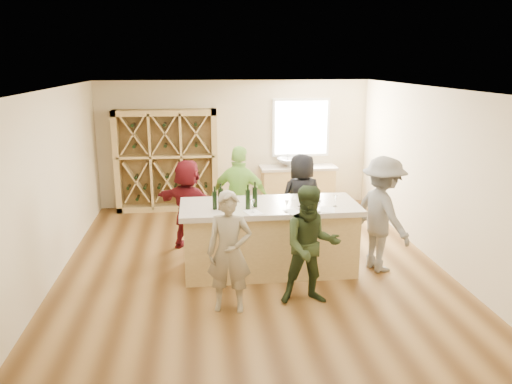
{
  "coord_description": "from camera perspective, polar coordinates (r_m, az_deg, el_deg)",
  "views": [
    {
      "loc": [
        -0.81,
        -7.53,
        3.2
      ],
      "look_at": [
        0.1,
        0.2,
        1.15
      ],
      "focal_mm": 35.0,
      "sensor_mm": 36.0,
      "label": 1
    }
  ],
  "objects": [
    {
      "name": "wine_bottle_a",
      "position": [
        7.35,
        -4.74,
        -0.97
      ],
      "size": [
        0.09,
        0.09,
        0.27
      ],
      "primitive_type": "cylinder",
      "rotation": [
        0.0,
        0.0,
        -0.42
      ],
      "color": "black",
      "rests_on": "tasting_counter_top"
    },
    {
      "name": "wine_glass_b",
      "position": [
        7.21,
        3.52,
        -1.68
      ],
      "size": [
        0.08,
        0.08,
        0.17
      ],
      "primitive_type": "cone",
      "rotation": [
        0.0,
        0.0,
        0.42
      ],
      "color": "white",
      "rests_on": "tasting_counter_top"
    },
    {
      "name": "person_server",
      "position": [
        7.95,
        14.23,
        -2.49
      ],
      "size": [
        0.86,
        1.28,
        1.81
      ],
      "primitive_type": "imported",
      "rotation": [
        0.0,
        0.0,
        1.87
      ],
      "color": "slate",
      "rests_on": "floor"
    },
    {
      "name": "wall_left",
      "position": [
        8.06,
        -22.65,
        0.69
      ],
      "size": [
        0.1,
        7.0,
        2.8
      ],
      "primitive_type": "cube",
      "color": "beige",
      "rests_on": "ground"
    },
    {
      "name": "wine_glass_e",
      "position": [
        7.58,
        9.03,
        -1.06
      ],
      "size": [
        0.06,
        0.06,
        0.16
      ],
      "primitive_type": "cone",
      "rotation": [
        0.0,
        0.0,
        -0.02
      ],
      "color": "white",
      "rests_on": "tasting_counter_top"
    },
    {
      "name": "wine_rack",
      "position": [
        11.03,
        -10.19,
        3.54
      ],
      "size": [
        2.2,
        0.45,
        2.2
      ],
      "primitive_type": "cube",
      "color": "tan",
      "rests_on": "floor"
    },
    {
      "name": "wine_bottle_b",
      "position": [
        7.32,
        -4.04,
        -0.82
      ],
      "size": [
        0.09,
        0.09,
        0.32
      ],
      "primitive_type": "cylinder",
      "rotation": [
        0.0,
        0.0,
        0.17
      ],
      "color": "black",
      "rests_on": "tasting_counter_top"
    },
    {
      "name": "tasting_menu_b",
      "position": [
        7.26,
        4.27,
        -2.26
      ],
      "size": [
        0.29,
        0.33,
        0.0
      ],
      "primitive_type": "cube",
      "rotation": [
        0.0,
        0.0,
        0.37
      ],
      "color": "white",
      "rests_on": "tasting_counter_top"
    },
    {
      "name": "wall_right",
      "position": [
        8.65,
        19.97,
        1.85
      ],
      "size": [
        0.1,
        7.0,
        2.8
      ],
      "primitive_type": "cube",
      "color": "beige",
      "rests_on": "ground"
    },
    {
      "name": "wall_back",
      "position": [
        11.26,
        -2.5,
        5.54
      ],
      "size": [
        6.0,
        0.1,
        2.8
      ],
      "primitive_type": "cube",
      "color": "beige",
      "rests_on": "ground"
    },
    {
      "name": "faucet",
      "position": [
        11.3,
        3.67,
        3.86
      ],
      "size": [
        0.02,
        0.02,
        0.3
      ],
      "primitive_type": "cylinder",
      "color": "silver",
      "rests_on": "back_counter_top"
    },
    {
      "name": "tasting_menu_a",
      "position": [
        7.21,
        -0.32,
        -2.33
      ],
      "size": [
        0.29,
        0.34,
        0.0
      ],
      "primitive_type": "cube",
      "rotation": [
        0.0,
        0.0,
        0.33
      ],
      "color": "white",
      "rests_on": "tasting_counter_top"
    },
    {
      "name": "wine_glass_c",
      "position": [
        7.26,
        7.21,
        -1.69
      ],
      "size": [
        0.07,
        0.07,
        0.16
      ],
      "primitive_type": "cone",
      "rotation": [
        0.0,
        0.0,
        -0.22
      ],
      "color": "white",
      "rests_on": "tasting_counter_top"
    },
    {
      "name": "person_far_right",
      "position": [
        8.87,
        5.22,
        -0.86
      ],
      "size": [
        0.9,
        0.69,
        1.64
      ],
      "primitive_type": "imported",
      "rotation": [
        0.0,
        0.0,
        3.36
      ],
      "color": "black",
      "rests_on": "floor"
    },
    {
      "name": "wine_bottle_d",
      "position": [
        7.33,
        -0.93,
        -0.88
      ],
      "size": [
        0.09,
        0.09,
        0.29
      ],
      "primitive_type": "cylinder",
      "rotation": [
        0.0,
        0.0,
        -0.26
      ],
      "color": "black",
      "rests_on": "tasting_counter_top"
    },
    {
      "name": "tasting_counter_top",
      "position": [
        7.63,
        1.56,
        -1.7
      ],
      "size": [
        2.72,
        1.12,
        0.08
      ],
      "primitive_type": "cube",
      "color": "#B9AB97",
      "rests_on": "tasting_counter_base"
    },
    {
      "name": "wall_front",
      "position": [
        4.45,
        4.41,
        -9.2
      ],
      "size": [
        6.0,
        0.1,
        2.8
      ],
      "primitive_type": "cube",
      "color": "beige",
      "rests_on": "ground"
    },
    {
      "name": "person_far_mid",
      "position": [
        8.56,
        -1.81,
        -0.76
      ],
      "size": [
        1.2,
        0.93,
        1.82
      ],
      "primitive_type": "imported",
      "rotation": [
        0.0,
        0.0,
        2.73
      ],
      "color": "#8CC64C",
      "rests_on": "floor"
    },
    {
      "name": "person_far_left",
      "position": [
        8.69,
        -7.75,
        -1.45
      ],
      "size": [
        1.51,
        1.28,
        1.59
      ],
      "primitive_type": "imported",
      "rotation": [
        0.0,
        0.0,
        2.53
      ],
      "color": "#590F14",
      "rests_on": "floor"
    },
    {
      "name": "wine_bottle_e",
      "position": [
        7.44,
        -0.12,
        -0.58
      ],
      "size": [
        0.1,
        0.1,
        0.31
      ],
      "primitive_type": "cylinder",
      "rotation": [
        0.0,
        0.0,
        0.44
      ],
      "color": "black",
      "rests_on": "tasting_counter_top"
    },
    {
      "name": "ceiling",
      "position": [
        7.58,
        -0.59,
        12.1
      ],
      "size": [
        6.0,
        7.0,
        0.1
      ],
      "primitive_type": "cube",
      "color": "white",
      "rests_on": "ground"
    },
    {
      "name": "window_frame",
      "position": [
        11.34,
        5.15,
        7.35
      ],
      "size": [
        1.3,
        0.06,
        1.3
      ],
      "primitive_type": "cube",
      "color": "white",
      "rests_on": "wall_back"
    },
    {
      "name": "back_counter_top",
      "position": [
        11.2,
        4.83,
        2.8
      ],
      "size": [
        1.7,
        0.62,
        0.06
      ],
      "primitive_type": "cube",
      "color": "#B9AB97",
      "rests_on": "back_counter_base"
    },
    {
      "name": "wine_glass_a",
      "position": [
        7.18,
        -0.37,
        -1.61
      ],
      "size": [
        0.1,
        0.1,
        0.2
      ],
      "primitive_type": "cone",
      "rotation": [
        0.0,
        0.0,
        0.4
      ],
      "color": "white",
      "rests_on": "tasting_counter_top"
    },
    {
      "name": "tasting_counter_base",
      "position": [
        7.8,
        1.53,
        -5.5
      ],
      "size": [
        2.6,
        1.0,
        1.0
      ],
      "primitive_type": "cube",
      "color": "tan",
      "rests_on": "floor"
    },
    {
      "name": "floor",
      "position": [
        8.25,
        -0.53,
        -8.47
      ],
      "size": [
        6.0,
        7.0,
        0.1
      ],
      "primitive_type": "cube",
      "color": "brown",
      "rests_on": "ground"
    },
    {
      "name": "back_counter_base",
      "position": [
        11.3,
        4.78,
        0.52
      ],
      "size": [
        1.6,
        0.58,
        0.86
      ],
      "primitive_type": "cube",
      "color": "tan",
      "rests_on": "floor"
    },
    {
      "name": "person_near_right",
      "position": [
        6.72,
        6.3,
        -6.13
      ],
      "size": [
        0.8,
        0.45,
        1.64
      ],
      "primitive_type": "imported",
      "rotation": [
        0.0,
        0.0,
        -0.02
      ],
      "color": "#263319",
      "rests_on": "floor"
    },
    {
      "name": "window_pane",
      "position": [
        11.3,
        5.19,
        7.33
      ],
      "size": [
        1.18,
        0.01,
        1.18
      ],
      "primitive_type": "cube",
      "color": "white",
      "rests_on": "wall_back"
    },
    {
      "name": "sink",
      "position": [
        11.14,
        3.83,
        3.4
      ],
      "size": [
        0.54,
        0.54,
        0.19
      ],
      "primitive_type": "imported",
      "color": "silver",
      "rests_on": "back_counter_top"
    },
    {
      "name": "person_near_left",
      "position": [
        6.5,
        -3.06,
        -6.89
      ],
      "size": [
        0.65,
        0.53,
        1.62
      ],
      "primitive_type": "imported",
      "rotation": [
        0.0,
        0.0,
        -0.17
      ],
      "color": "gray",
      "rests_on": "floor"
    },
    {
      "name": "tasting_menu_c",
      "position": [
        7.41,
        8.17,
        -2.01
      ],
      "size": [
        0.28,
        0.34,
        0.0
      ],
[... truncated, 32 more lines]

